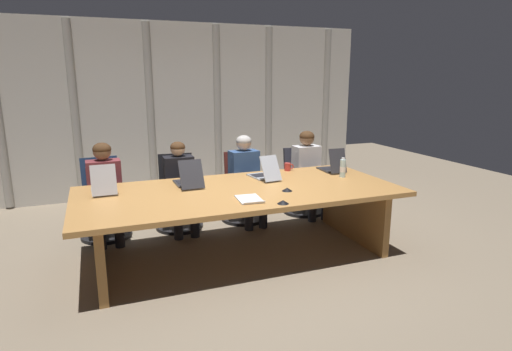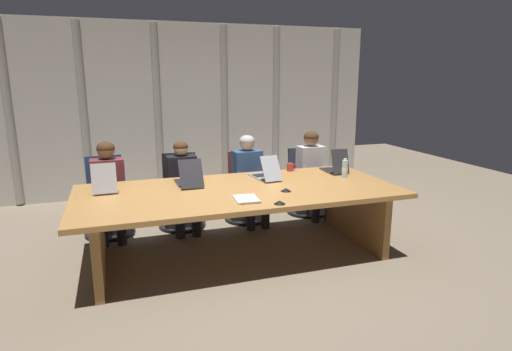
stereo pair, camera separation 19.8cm
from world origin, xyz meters
The scene contains 20 objects.
ground_plane centered at (0.00, 0.00, 0.00)m, with size 12.45×12.45×0.00m, color #7F705B.
conference_table centered at (0.00, 0.00, 0.59)m, with size 3.35×1.49×0.74m.
curtain_backdrop centered at (0.00, 2.86, 1.37)m, with size 6.22×0.17×2.74m.
laptop_left_end centered at (-1.34, 0.36, 0.80)m, with size 0.25×0.41×0.32m.
laptop_left_mid centered at (-0.47, 0.35, 0.80)m, with size 0.26×0.49×0.30m.
laptop_center centered at (0.42, 0.36, 0.80)m, with size 0.27×0.50×0.29m.
laptop_right_mid centered at (1.35, 0.40, 0.80)m, with size 0.23×0.42×0.31m.
office_chair_left_end centered at (-1.35, 1.16, 0.35)m, with size 0.60×0.60×0.95m.
office_chair_left_mid centered at (-0.45, 1.16, 0.34)m, with size 0.60×0.60×0.93m.
office_chair_center centered at (0.43, 1.16, 0.34)m, with size 0.60×0.60×0.90m.
office_chair_right_mid centered at (1.34, 1.16, 0.34)m, with size 0.60×0.60×0.91m.
person_left_end centered at (-1.32, 1.00, 0.66)m, with size 0.40×0.55×1.16m.
person_left_mid centered at (-0.44, 1.00, 0.63)m, with size 0.37×0.55×1.12m.
person_center centered at (0.43, 1.00, 0.66)m, with size 0.41×0.56×1.16m.
person_right_mid centered at (1.35, 1.00, 0.67)m, with size 0.37×0.55×1.17m.
water_bottle_primary centered at (1.31, 0.09, 0.85)m, with size 0.07×0.07×0.23m.
coffee_mug_near centered at (0.86, 0.64, 0.79)m, with size 0.13×0.08×0.10m.
conference_mic_left_side centered at (0.43, -0.24, 0.76)m, with size 0.11×0.11×0.04m, color black.
conference_mic_middle centered at (0.21, -0.64, 0.76)m, with size 0.11×0.11×0.04m, color black.
spiral_notepad centered at (-0.05, -0.41, 0.75)m, with size 0.24×0.32×0.03m.
Camera 2 is at (-1.20, -4.15, 1.90)m, focal length 29.75 mm.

